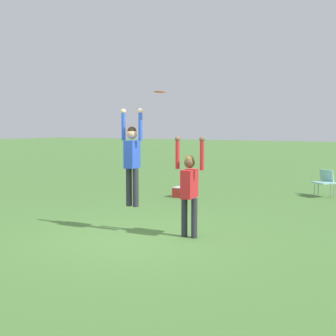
# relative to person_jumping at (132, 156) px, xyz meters

# --- Properties ---
(ground_plane) EXTENTS (120.00, 120.00, 0.00)m
(ground_plane) POSITION_rel_person_jumping_xyz_m (0.35, -0.32, -1.55)
(ground_plane) COLOR #4C7A38
(person_jumping) EXTENTS (0.52, 0.39, 1.97)m
(person_jumping) POSITION_rel_person_jumping_xyz_m (0.00, 0.00, 0.00)
(person_jumping) COLOR #2D2D38
(person_jumping) RESTS_ON ground_plane
(person_defending) EXTENTS (0.63, 0.50, 1.94)m
(person_defending) POSITION_rel_person_jumping_xyz_m (1.21, 0.18, -0.53)
(person_defending) COLOR #2D2D38
(person_defending) RESTS_ON ground_plane
(frisbee) EXTENTS (0.23, 0.23, 0.02)m
(frisbee) POSITION_rel_person_jumping_xyz_m (0.64, 0.04, 1.24)
(frisbee) COLOR #E04C23
(camping_chair_2) EXTENTS (0.78, 0.85, 0.82)m
(camping_chair_2) POSITION_rel_person_jumping_xyz_m (2.26, 6.91, -1.05)
(camping_chair_2) COLOR gray
(camping_chair_2) RESTS_ON ground_plane
(cooler_box) EXTENTS (0.51, 0.36, 0.31)m
(cooler_box) POSITION_rel_person_jumping_xyz_m (-1.41, 4.56, -1.40)
(cooler_box) COLOR red
(cooler_box) RESTS_ON ground_plane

